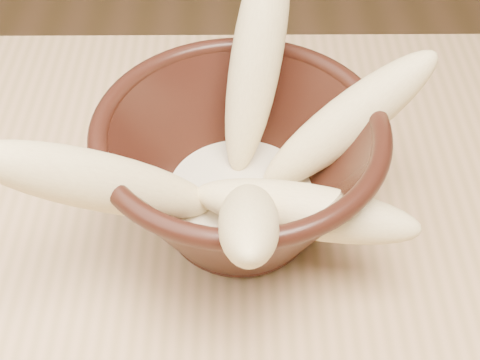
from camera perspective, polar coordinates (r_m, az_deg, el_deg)
name	(u,v)px	position (r m, az deg, el deg)	size (l,w,h in m)	color
bowl	(240,171)	(0.46, 0.00, 0.79)	(0.20, 0.20, 0.11)	black
milk_puddle	(240,196)	(0.48, 0.00, -1.41)	(0.11, 0.11, 0.02)	beige
banana_upright	(257,55)	(0.47, 1.45, 10.62)	(0.04, 0.04, 0.17)	#D3B97D
banana_left	(106,183)	(0.41, -11.36, -0.25)	(0.04, 0.04, 0.18)	#D3B97D
banana_right	(346,122)	(0.46, 9.07, 4.88)	(0.04, 0.04, 0.15)	#D3B97D
banana_across	(304,211)	(0.43, 5.45, -2.63)	(0.04, 0.04, 0.15)	#D3B97D
banana_front	(249,221)	(0.39, 0.76, -3.49)	(0.04, 0.04, 0.16)	#D3B97D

